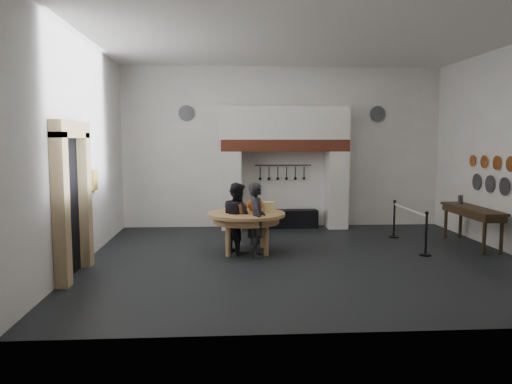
{
  "coord_description": "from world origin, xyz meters",
  "views": [
    {
      "loc": [
        -1.68,
        -10.09,
        2.47
      ],
      "look_at": [
        -0.99,
        0.53,
        1.35
      ],
      "focal_mm": 35.0,
      "sensor_mm": 36.0,
      "label": 1
    }
  ],
  "objects": [
    {
      "name": "wicker_basket",
      "position": [
        -1.34,
        0.58,
        0.98
      ],
      "size": [
        0.34,
        0.34,
        0.22
      ],
      "primitive_type": "cone",
      "rotation": [
        3.14,
        0.0,
        0.07
      ],
      "color": "#9D6839",
      "rests_on": "work_table"
    },
    {
      "name": "chimney_hood",
      "position": [
        0.0,
        3.65,
        2.92
      ],
      "size": [
        3.5,
        0.7,
        0.9
      ],
      "primitive_type": "cube",
      "color": "silver",
      "rests_on": "hearth_brick_band"
    },
    {
      "name": "ceiling",
      "position": [
        0.0,
        0.0,
        4.5
      ],
      "size": [
        9.0,
        8.0,
        0.02
      ],
      "primitive_type": "cube",
      "color": "silver",
      "rests_on": "wall_back"
    },
    {
      "name": "pewter_plate_left",
      "position": [
        4.46,
        0.4,
        1.45
      ],
      "size": [
        0.03,
        0.4,
        0.4
      ],
      "primitive_type": "cylinder",
      "rotation": [
        0.0,
        1.57,
        0.0
      ],
      "color": "#4C4C51",
      "rests_on": "wall_right"
    },
    {
      "name": "door_jamb_far",
      "position": [
        -4.38,
        -0.3,
        1.3
      ],
      "size": [
        0.22,
        0.3,
        2.6
      ],
      "primitive_type": "cube",
      "color": "tan",
      "rests_on": "floor"
    },
    {
      "name": "visitor_near",
      "position": [
        -0.99,
        0.27,
        0.79
      ],
      "size": [
        0.4,
        0.59,
        1.57
      ],
      "primitive_type": "imported",
      "rotation": [
        0.0,
        0.0,
        1.61
      ],
      "color": "black",
      "rests_on": "floor"
    },
    {
      "name": "pewter_plate_right",
      "position": [
        4.46,
        1.6,
        1.45
      ],
      "size": [
        0.03,
        0.4,
        0.4
      ],
      "primitive_type": "cylinder",
      "rotation": [
        0.0,
        1.57,
        0.0
      ],
      "color": "#4C4C51",
      "rests_on": "wall_right"
    },
    {
      "name": "side_table",
      "position": [
        4.1,
        1.06,
        0.87
      ],
      "size": [
        0.55,
        2.2,
        0.06
      ],
      "primitive_type": "cube",
      "color": "#342512",
      "rests_on": "floor"
    },
    {
      "name": "wall_back",
      "position": [
        0.0,
        4.0,
        2.25
      ],
      "size": [
        9.0,
        0.02,
        4.5
      ],
      "primitive_type": "cube",
      "color": "white",
      "rests_on": "floor"
    },
    {
      "name": "copper_pan_a",
      "position": [
        4.46,
        0.2,
        1.95
      ],
      "size": [
        0.03,
        0.34,
        0.34
      ],
      "primitive_type": "cylinder",
      "rotation": [
        0.0,
        1.57,
        0.0
      ],
      "color": "#C6662D",
      "rests_on": "wall_right"
    },
    {
      "name": "door_jamb_near",
      "position": [
        -4.38,
        -1.7,
        1.3
      ],
      "size": [
        0.22,
        0.3,
        2.6
      ],
      "primitive_type": "cube",
      "color": "tan",
      "rests_on": "floor"
    },
    {
      "name": "utensil_rail",
      "position": [
        0.0,
        3.92,
        1.75
      ],
      "size": [
        1.6,
        0.02,
        0.02
      ],
      "primitive_type": "cylinder",
      "rotation": [
        0.0,
        1.57,
        0.0
      ],
      "color": "black",
      "rests_on": "wall_back"
    },
    {
      "name": "cheese_block_small",
      "position": [
        -0.71,
        0.98,
        0.97
      ],
      "size": [
        0.18,
        0.18,
        0.2
      ],
      "primitive_type": "cube",
      "color": "#E9D98B",
      "rests_on": "work_table"
    },
    {
      "name": "barrier_post_near",
      "position": [
        2.62,
        0.12,
        0.45
      ],
      "size": [
        0.05,
        0.05,
        0.9
      ],
      "primitive_type": "cylinder",
      "color": "black",
      "rests_on": "floor"
    },
    {
      "name": "hearth_brick_band",
      "position": [
        0.0,
        3.65,
        2.31
      ],
      "size": [
        3.5,
        0.72,
        0.32
      ],
      "primitive_type": "cube",
      "color": "#9E442B",
      "rests_on": "chimney_pier_left"
    },
    {
      "name": "pumpkin",
      "position": [
        -0.99,
        0.83,
        1.03
      ],
      "size": [
        0.36,
        0.36,
        0.31
      ],
      "primitive_type": "ellipsoid",
      "color": "#DA551E",
      "rests_on": "work_table"
    },
    {
      "name": "wall_plaque",
      "position": [
        -4.45,
        0.8,
        1.6
      ],
      "size": [
        0.05,
        0.34,
        0.44
      ],
      "primitive_type": "cube",
      "color": "gold",
      "rests_on": "wall_left"
    },
    {
      "name": "door_lintel",
      "position": [
        -4.38,
        -1.0,
        2.65
      ],
      "size": [
        0.22,
        1.7,
        0.3
      ],
      "primitive_type": "cube",
      "color": "tan",
      "rests_on": "door_jamb_near"
    },
    {
      "name": "copper_pan_b",
      "position": [
        4.46,
        0.75,
        1.95
      ],
      "size": [
        0.03,
        0.32,
        0.32
      ],
      "primitive_type": "cylinder",
      "rotation": [
        0.0,
        1.57,
        0.0
      ],
      "color": "#C6662D",
      "rests_on": "wall_right"
    },
    {
      "name": "chimney_pier_right",
      "position": [
        1.48,
        3.65,
        1.07
      ],
      "size": [
        0.55,
        0.7,
        2.15
      ],
      "primitive_type": "cube",
      "color": "silver",
      "rests_on": "floor"
    },
    {
      "name": "pewter_jug",
      "position": [
        4.1,
        1.66,
        1.01
      ],
      "size": [
        0.12,
        0.12,
        0.22
      ],
      "primitive_type": "cylinder",
      "color": "#444549",
      "rests_on": "side_table"
    },
    {
      "name": "wall_front",
      "position": [
        0.0,
        -4.0,
        2.25
      ],
      "size": [
        9.0,
        0.02,
        4.5
      ],
      "primitive_type": "cube",
      "color": "white",
      "rests_on": "floor"
    },
    {
      "name": "visitor_far",
      "position": [
        -1.39,
        0.67,
        0.77
      ],
      "size": [
        0.89,
        0.94,
        1.55
      ],
      "primitive_type": "imported",
      "rotation": [
        0.0,
        0.0,
        2.1
      ],
      "color": "black",
      "rests_on": "floor"
    },
    {
      "name": "wall_left",
      "position": [
        -4.5,
        0.0,
        2.25
      ],
      "size": [
        0.02,
        8.0,
        4.5
      ],
      "primitive_type": "cube",
      "color": "white",
      "rests_on": "floor"
    },
    {
      "name": "cheese_block_big",
      "position": [
        -0.69,
        0.68,
        0.99
      ],
      "size": [
        0.22,
        0.22,
        0.24
      ],
      "primitive_type": "cube",
      "color": "#F1E390",
      "rests_on": "work_table"
    },
    {
      "name": "door_recess",
      "position": [
        -4.47,
        -1.0,
        1.25
      ],
      "size": [
        0.04,
        1.1,
        2.5
      ],
      "primitive_type": "cube",
      "color": "black",
      "rests_on": "floor"
    },
    {
      "name": "barrier_rope",
      "position": [
        2.62,
        1.12,
        0.85
      ],
      "size": [
        0.04,
        2.0,
        0.04
      ],
      "primitive_type": "cylinder",
      "rotation": [
        1.57,
        0.0,
        0.0
      ],
      "color": "silver",
      "rests_on": "barrier_post_near"
    },
    {
      "name": "pewter_plate_back_left",
      "position": [
        -2.7,
        3.96,
        3.2
      ],
      "size": [
        0.44,
        0.03,
        0.44
      ],
      "primitive_type": "cylinder",
      "rotation": [
        1.57,
        0.0,
        0.0
      ],
      "color": "#4C4C51",
      "rests_on": "wall_back"
    },
    {
      "name": "work_table",
      "position": [
        -1.19,
        0.73,
        0.84
      ],
      "size": [
        1.83,
        1.83,
        0.07
      ],
      "primitive_type": "cylinder",
      "rotation": [
        0.0,
        0.0,
        0.07
      ],
      "color": "tan",
      "rests_on": "floor"
    },
    {
      "name": "bread_loaf",
      "position": [
        -1.29,
        1.08,
        0.94
      ],
      "size": [
        0.31,
        0.18,
        0.13
      ],
      "primitive_type": "ellipsoid",
      "color": "olive",
      "rests_on": "work_table"
    },
    {
      "name": "barrier_post_far",
      "position": [
        2.62,
        2.12,
        0.45
      ],
      "size": [
        0.05,
        0.05,
        0.9
      ],
      "primitive_type": "cylinder",
      "color": "black",
      "rests_on": "floor"
    },
    {
      "name": "pewter_plate_mid",
      "position": [
        4.46,
        1.0,
        1.45
      ],
      "size": [
        0.03,
        0.4,
        0.4
      ],
      "primitive_type": "cylinder",
      "rotation": [
        0.0,
        1.57,
        0.0
      ],
      "color": "#4C4C51",
      "rests_on": "wall_right"
    },
    {
      "name": "floor",
      "position": [
        0.0,
        0.0,
        0.0
      ],
      "size": [
        9.0,
        8.0,
        0.02
      ],
      "primitive_type": "cube",
      "color": "black",
      "rests_on": "ground"
    },
    {
      "name": "copper_pan_d",
      "position": [
        4.46,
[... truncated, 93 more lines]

